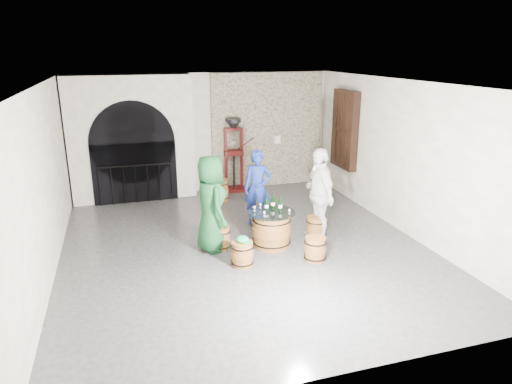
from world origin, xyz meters
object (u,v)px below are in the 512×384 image
object	(u,v)px
wine_bottle_left	(267,205)
side_barrel	(220,190)
barrel_stool_left	(220,238)
corking_press	(234,149)
barrel_stool_near_left	(242,254)
barrel_stool_near_right	(315,249)
person_white	(319,194)
barrel_stool_right	(316,227)
barrel_stool_far	(260,218)
person_blue	(258,188)
wine_bottle_center	(280,205)
barrel_table	(272,229)
wine_bottle_right	(273,202)
person_green	(211,204)

from	to	relation	value
wine_bottle_left	side_barrel	world-z (taller)	wine_bottle_left
wine_bottle_left	side_barrel	size ratio (longest dim) A/B	0.56
barrel_stool_left	corking_press	xyz separation A→B (m)	(1.23, 3.68, 0.95)
wine_bottle_left	barrel_stool_near_left	bearing A→B (deg)	-133.23
barrel_stool_near_right	person_white	size ratio (longest dim) A/B	0.24
barrel_stool_right	barrel_stool_far	bearing A→B (deg)	136.25
person_blue	person_white	xyz separation A→B (m)	(0.96, -1.13, 0.11)
barrel_stool_right	corking_press	size ratio (longest dim) A/B	0.23
barrel_stool_near_right	wine_bottle_center	xyz separation A→B (m)	(-0.39, 0.86, 0.63)
barrel_table	barrel_stool_near_left	size ratio (longest dim) A/B	2.02
barrel_table	barrel_stool_right	bearing A→B (deg)	6.98
barrel_stool_far	corking_press	size ratio (longest dim) A/B	0.23
barrel_stool_near_right	corking_press	world-z (taller)	corking_press
wine_bottle_right	person_white	bearing A→B (deg)	-3.67
barrel_stool_far	barrel_stool_right	xyz separation A→B (m)	(0.94, -0.90, 0.00)
barrel_stool_near_right	side_barrel	world-z (taller)	side_barrel
barrel_stool_left	barrel_stool_near_right	world-z (taller)	same
barrel_stool_near_left	person_green	xyz separation A→B (m)	(-0.39, 0.86, 0.72)
wine_bottle_left	corking_press	world-z (taller)	corking_press
barrel_stool_near_left	person_blue	bearing A→B (deg)	65.31
barrel_stool_right	person_blue	bearing A→B (deg)	129.04
wine_bottle_left	side_barrel	distance (m)	3.09
barrel_stool_left	barrel_stool_right	xyz separation A→B (m)	(2.03, -0.05, 0.00)
barrel_stool_near_right	barrel_stool_near_left	size ratio (longest dim) A/B	1.00
barrel_stool_left	side_barrel	bearing A→B (deg)	77.23
barrel_table	barrel_stool_far	distance (m)	1.03
barrel_stool_near_right	barrel_stool_right	bearing A→B (deg)	65.46
wine_bottle_center	side_barrel	world-z (taller)	wine_bottle_center
person_white	wine_bottle_center	distance (m)	0.90
barrel_stool_left	barrel_stool_near_left	world-z (taller)	same
person_green	wine_bottle_right	xyz separation A→B (m)	(1.26, -0.01, -0.09)
person_white	wine_bottle_right	size ratio (longest dim) A/B	5.91
person_white	corking_press	xyz separation A→B (m)	(-0.85, 3.72, 0.22)
person_green	person_white	size ratio (longest dim) A/B	0.99
person_white	barrel_stool_far	bearing A→B (deg)	-132.59
person_blue	wine_bottle_center	xyz separation A→B (m)	(0.08, -1.25, 0.01)
barrel_stool_near_right	person_blue	size ratio (longest dim) A/B	0.27
person_blue	side_barrel	world-z (taller)	person_blue
person_blue	wine_bottle_left	size ratio (longest dim) A/B	5.21
barrel_stool_near_left	person_green	distance (m)	1.19
wine_bottle_left	corking_press	xyz separation A→B (m)	(0.29, 3.76, 0.32)
barrel_stool_right	wine_bottle_right	bearing A→B (deg)	175.85
barrel_stool_right	barrel_stool_near_left	size ratio (longest dim) A/B	1.00
barrel_stool_left	wine_bottle_center	xyz separation A→B (m)	(1.19, -0.17, 0.63)
wine_bottle_left	barrel_stool_near_right	bearing A→B (deg)	-55.26
barrel_stool_near_left	person_green	world-z (taller)	person_green
barrel_stool_near_right	wine_bottle_left	bearing A→B (deg)	124.74
person_green	barrel_table	bearing A→B (deg)	-108.93
person_white	person_blue	bearing A→B (deg)	-139.83
person_blue	person_green	bearing A→B (deg)	-120.05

